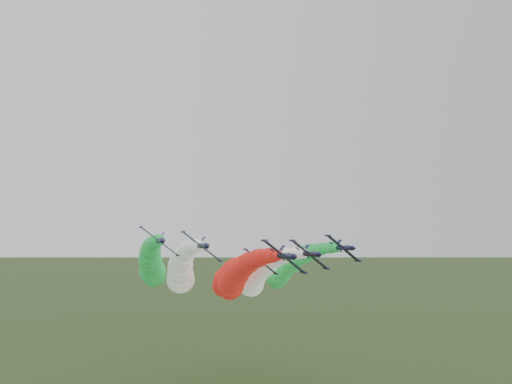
% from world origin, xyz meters
% --- Properties ---
extents(jet_lead, '(11.88, 60.32, 15.91)m').
position_xyz_m(jet_lead, '(3.83, 35.51, 30.16)').
color(jet_lead, black).
rests_on(jet_lead, ground).
extents(jet_inner_left, '(12.64, 61.09, 16.68)m').
position_xyz_m(jet_inner_left, '(-6.85, 48.59, 31.45)').
color(jet_inner_left, black).
rests_on(jet_inner_left, ground).
extents(jet_inner_right, '(12.43, 60.87, 16.46)m').
position_xyz_m(jet_inner_right, '(12.87, 46.26, 29.93)').
color(jet_inner_right, black).
rests_on(jet_inner_right, ground).
extents(jet_outer_left, '(12.00, 60.44, 16.03)m').
position_xyz_m(jet_outer_left, '(-13.75, 52.66, 32.66)').
color(jet_outer_left, black).
rests_on(jet_outer_left, ground).
extents(jet_outer_right, '(12.03, 60.47, 16.06)m').
position_xyz_m(jet_outer_right, '(22.96, 51.65, 31.10)').
color(jet_outer_right, black).
rests_on(jet_outer_right, ground).
extents(jet_trail, '(12.04, 60.49, 16.08)m').
position_xyz_m(jet_trail, '(8.35, 60.66, 28.18)').
color(jet_trail, black).
rests_on(jet_trail, ground).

